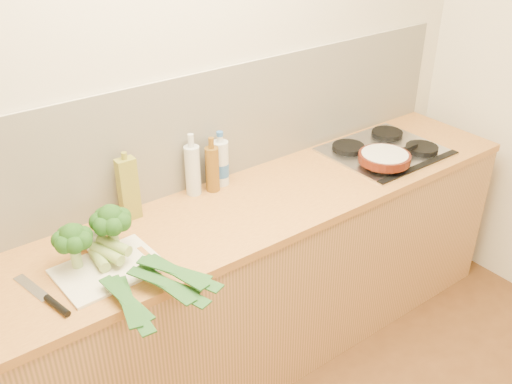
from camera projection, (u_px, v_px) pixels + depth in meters
room_shell at (186, 135)px, 2.54m from camera, size 3.50×3.50×3.50m
counter at (227, 294)px, 2.70m from camera, size 3.20×0.62×0.90m
gas_hob at (385, 150)px, 2.99m from camera, size 0.58×0.50×0.04m
chopping_board at (109, 269)px, 2.12m from camera, size 0.39×0.29×0.01m
broccoli_left at (73, 239)px, 2.07m from camera, size 0.15×0.15×0.18m
broccoli_right at (111, 221)px, 2.15m from camera, size 0.16×0.16×0.20m
leek_front at (107, 270)px, 2.07m from camera, size 0.12×0.64×0.04m
leek_mid at (121, 261)px, 2.09m from camera, size 0.25×0.67×0.04m
leek_back at (129, 251)px, 2.11m from camera, size 0.29×0.65×0.04m
chefs_knife at (51, 301)px, 1.96m from camera, size 0.10×0.33×0.02m
skillet at (385, 157)px, 2.82m from camera, size 0.38×0.26×0.04m
oil_tin at (128, 189)px, 2.38m from camera, size 0.08×0.05×0.31m
glass_bottle at (193, 169)px, 2.57m from camera, size 0.07×0.07×0.30m
amber_bottle at (212, 168)px, 2.60m from camera, size 0.06×0.06×0.26m
water_bottle at (221, 164)px, 2.66m from camera, size 0.08×0.08×0.25m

